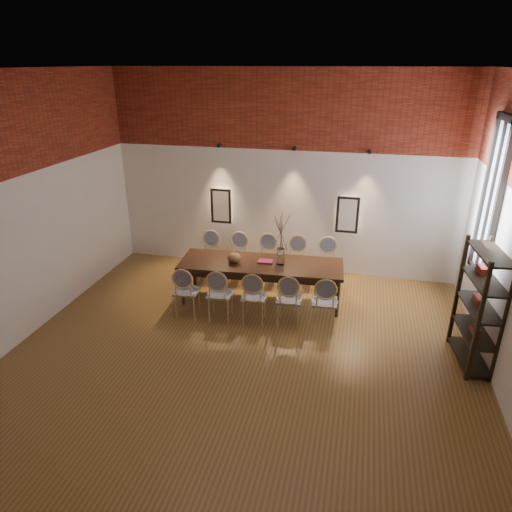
% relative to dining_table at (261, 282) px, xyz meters
% --- Properties ---
extents(floor, '(7.00, 7.00, 0.02)m').
position_rel_dining_table_xyz_m(floor, '(0.12, -1.98, -0.39)').
color(floor, brown).
rests_on(floor, ground).
extents(ceiling, '(7.00, 7.00, 0.02)m').
position_rel_dining_table_xyz_m(ceiling, '(0.12, -1.98, 3.63)').
color(ceiling, silver).
rests_on(ceiling, ground).
extents(wall_back, '(7.00, 0.10, 4.00)m').
position_rel_dining_table_xyz_m(wall_back, '(0.12, 1.57, 1.62)').
color(wall_back, silver).
rests_on(wall_back, ground).
extents(wall_front, '(7.00, 0.10, 4.00)m').
position_rel_dining_table_xyz_m(wall_front, '(0.12, -5.53, 1.62)').
color(wall_front, silver).
rests_on(wall_front, ground).
extents(wall_left, '(0.10, 7.00, 4.00)m').
position_rel_dining_table_xyz_m(wall_left, '(-3.43, -1.98, 1.62)').
color(wall_left, silver).
rests_on(wall_left, ground).
extents(brick_band_back, '(7.00, 0.02, 1.50)m').
position_rel_dining_table_xyz_m(brick_band_back, '(0.12, 1.50, 2.88)').
color(brick_band_back, maroon).
rests_on(brick_band_back, ground).
extents(brick_band_front, '(7.00, 0.02, 1.50)m').
position_rel_dining_table_xyz_m(brick_band_front, '(0.12, -5.46, 2.88)').
color(brick_band_front, maroon).
rests_on(brick_band_front, ground).
extents(niche_left, '(0.36, 0.06, 0.66)m').
position_rel_dining_table_xyz_m(niche_left, '(-1.18, 1.47, 0.93)').
color(niche_left, '#FFEAC6').
rests_on(niche_left, wall_back).
extents(niche_right, '(0.36, 0.06, 0.66)m').
position_rel_dining_table_xyz_m(niche_right, '(1.42, 1.47, 0.93)').
color(niche_right, '#FFEAC6').
rests_on(niche_right, wall_back).
extents(spot_fixture_left, '(0.08, 0.10, 0.08)m').
position_rel_dining_table_xyz_m(spot_fixture_left, '(-1.18, 1.44, 2.17)').
color(spot_fixture_left, black).
rests_on(spot_fixture_left, wall_back).
extents(spot_fixture_mid, '(0.08, 0.10, 0.08)m').
position_rel_dining_table_xyz_m(spot_fixture_mid, '(0.32, 1.44, 2.17)').
color(spot_fixture_mid, black).
rests_on(spot_fixture_mid, wall_back).
extents(spot_fixture_right, '(0.08, 0.10, 0.08)m').
position_rel_dining_table_xyz_m(spot_fixture_right, '(1.72, 1.44, 2.17)').
color(spot_fixture_right, black).
rests_on(spot_fixture_right, wall_back).
extents(window_glass, '(0.02, 0.78, 2.38)m').
position_rel_dining_table_xyz_m(window_glass, '(3.58, 0.02, 1.77)').
color(window_glass, silver).
rests_on(window_glass, wall_right).
extents(window_frame, '(0.08, 0.90, 2.50)m').
position_rel_dining_table_xyz_m(window_frame, '(3.56, 0.02, 1.77)').
color(window_frame, black).
rests_on(window_frame, wall_right).
extents(window_mullion, '(0.06, 0.06, 2.40)m').
position_rel_dining_table_xyz_m(window_mullion, '(3.56, 0.02, 1.77)').
color(window_mullion, black).
rests_on(window_mullion, wall_right).
extents(dining_table, '(2.98, 1.14, 0.75)m').
position_rel_dining_table_xyz_m(dining_table, '(0.00, 0.00, 0.00)').
color(dining_table, black).
rests_on(dining_table, floor).
extents(chair_near_a, '(0.47, 0.47, 0.94)m').
position_rel_dining_table_xyz_m(chair_near_a, '(-1.11, -0.83, 0.09)').
color(chair_near_a, tan).
rests_on(chair_near_a, floor).
extents(chair_near_b, '(0.47, 0.47, 0.94)m').
position_rel_dining_table_xyz_m(chair_near_b, '(-0.53, -0.79, 0.09)').
color(chair_near_b, tan).
rests_on(chair_near_b, floor).
extents(chair_near_c, '(0.47, 0.47, 0.94)m').
position_rel_dining_table_xyz_m(chair_near_c, '(0.05, -0.75, 0.09)').
color(chair_near_c, tan).
rests_on(chair_near_c, floor).
extents(chair_near_d, '(0.47, 0.47, 0.94)m').
position_rel_dining_table_xyz_m(chair_near_d, '(0.63, -0.71, 0.09)').
color(chair_near_d, tan).
rests_on(chair_near_d, floor).
extents(chair_near_e, '(0.47, 0.47, 0.94)m').
position_rel_dining_table_xyz_m(chair_near_e, '(1.22, -0.67, 0.09)').
color(chair_near_e, tan).
rests_on(chair_near_e, floor).
extents(chair_far_a, '(0.47, 0.47, 0.94)m').
position_rel_dining_table_xyz_m(chair_far_a, '(-1.22, 0.67, 0.09)').
color(chair_far_a, tan).
rests_on(chair_far_a, floor).
extents(chair_far_b, '(0.47, 0.47, 0.94)m').
position_rel_dining_table_xyz_m(chair_far_b, '(-0.63, 0.71, 0.09)').
color(chair_far_b, tan).
rests_on(chair_far_b, floor).
extents(chair_far_c, '(0.47, 0.47, 0.94)m').
position_rel_dining_table_xyz_m(chair_far_c, '(-0.05, 0.75, 0.09)').
color(chair_far_c, tan).
rests_on(chair_far_c, floor).
extents(chair_far_d, '(0.47, 0.47, 0.94)m').
position_rel_dining_table_xyz_m(chair_far_d, '(0.53, 0.79, 0.09)').
color(chair_far_d, tan).
rests_on(chair_far_d, floor).
extents(chair_far_e, '(0.47, 0.47, 0.94)m').
position_rel_dining_table_xyz_m(chair_far_e, '(1.11, 0.83, 0.09)').
color(chair_far_e, tan).
rests_on(chair_far_e, floor).
extents(vase, '(0.14, 0.14, 0.30)m').
position_rel_dining_table_xyz_m(vase, '(0.35, 0.02, 0.53)').
color(vase, silver).
rests_on(vase, dining_table).
extents(dried_branches, '(0.50, 0.50, 0.70)m').
position_rel_dining_table_xyz_m(dried_branches, '(0.35, 0.02, 0.98)').
color(dried_branches, '#493A2F').
rests_on(dried_branches, vase).
extents(bowl, '(0.24, 0.24, 0.18)m').
position_rel_dining_table_xyz_m(bowl, '(-0.48, -0.08, 0.46)').
color(bowl, brown).
rests_on(bowl, dining_table).
extents(book, '(0.27, 0.20, 0.03)m').
position_rel_dining_table_xyz_m(book, '(0.07, 0.04, 0.39)').
color(book, '#91184E').
rests_on(book, dining_table).
extents(shelving_rack, '(0.49, 1.04, 1.80)m').
position_rel_dining_table_xyz_m(shelving_rack, '(3.40, -1.12, 0.53)').
color(shelving_rack, black).
rests_on(shelving_rack, floor).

